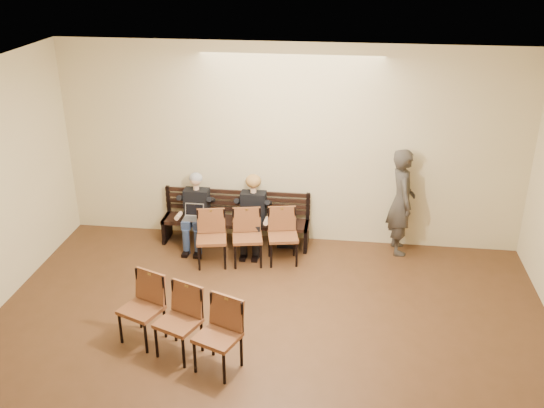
{
  "coord_description": "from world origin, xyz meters",
  "views": [
    {
      "loc": [
        0.98,
        -4.81,
        5.05
      ],
      "look_at": [
        -0.18,
        4.05,
        1.07
      ],
      "focal_mm": 40.0,
      "sensor_mm": 36.0,
      "label": 1
    }
  ],
  "objects": [
    {
      "name": "passerby",
      "position": [
        1.93,
        4.75,
        1.07
      ],
      "size": [
        0.63,
        0.85,
        2.14
      ],
      "primitive_type": "imported",
      "rotation": [
        0.0,
        0.0,
        1.72
      ],
      "color": "#38342E",
      "rests_on": "ground"
    },
    {
      "name": "room_walls",
      "position": [
        0.0,
        0.79,
        2.54
      ],
      "size": [
        8.02,
        10.01,
        3.51
      ],
      "color": "beige",
      "rests_on": "ground"
    },
    {
      "name": "seated_woman",
      "position": [
        -0.58,
        4.53,
        0.62
      ],
      "size": [
        0.53,
        0.74,
        1.24
      ],
      "primitive_type": null,
      "color": "black",
      "rests_on": "ground"
    },
    {
      "name": "water_bottle",
      "position": [
        -0.44,
        4.26,
        0.56
      ],
      "size": [
        0.07,
        0.07,
        0.22
      ],
      "primitive_type": "cylinder",
      "rotation": [
        0.0,
        0.0,
        -0.06
      ],
      "color": "silver",
      "rests_on": "bench"
    },
    {
      "name": "laptop",
      "position": [
        -1.6,
        4.32,
        0.57
      ],
      "size": [
        0.38,
        0.32,
        0.24
      ],
      "primitive_type": "cube",
      "rotation": [
        0.0,
        0.0,
        -0.21
      ],
      "color": "silver",
      "rests_on": "bench"
    },
    {
      "name": "seated_man",
      "position": [
        -1.59,
        4.53,
        0.64
      ],
      "size": [
        0.53,
        0.74,
        1.28
      ],
      "primitive_type": null,
      "color": "black",
      "rests_on": "ground"
    },
    {
      "name": "chair_row_front",
      "position": [
        -0.59,
        3.97,
        0.46
      ],
      "size": [
        1.73,
        0.83,
        0.93
      ],
      "primitive_type": "cube",
      "rotation": [
        0.0,
        0.0,
        0.2
      ],
      "color": "brown",
      "rests_on": "ground"
    },
    {
      "name": "bench",
      "position": [
        -0.92,
        4.65,
        0.23
      ],
      "size": [
        2.6,
        0.9,
        0.45
      ],
      "primitive_type": "cube",
      "color": "black",
      "rests_on": "ground"
    },
    {
      "name": "chair_row_back",
      "position": [
        -1.07,
        1.47,
        0.48
      ],
      "size": [
        1.8,
        1.14,
        0.96
      ],
      "primitive_type": "cube",
      "rotation": [
        0.0,
        0.0,
        -0.38
      ],
      "color": "brown",
      "rests_on": "ground"
    },
    {
      "name": "bag",
      "position": [
        -0.0,
        4.67,
        0.12
      ],
      "size": [
        0.34,
        0.24,
        0.25
      ],
      "primitive_type": "cube",
      "rotation": [
        0.0,
        0.0,
        0.05
      ],
      "color": "black",
      "rests_on": "ground"
    }
  ]
}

